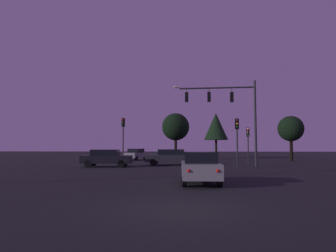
# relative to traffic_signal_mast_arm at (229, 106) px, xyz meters

# --- Properties ---
(ground_plane) EXTENTS (168.00, 168.00, 0.00)m
(ground_plane) POSITION_rel_traffic_signal_mast_arm_xyz_m (-4.00, 5.92, -5.40)
(ground_plane) COLOR black
(ground_plane) RESTS_ON ground
(traffic_signal_mast_arm) EXTENTS (7.42, 0.64, 7.67)m
(traffic_signal_mast_arm) POSITION_rel_traffic_signal_mast_arm_xyz_m (0.00, 0.00, 0.00)
(traffic_signal_mast_arm) COLOR #232326
(traffic_signal_mast_arm) RESTS_ON ground
(traffic_light_corner_left) EXTENTS (0.31, 0.36, 4.16)m
(traffic_light_corner_left) POSITION_rel_traffic_signal_mast_arm_xyz_m (0.47, -1.31, -2.45)
(traffic_light_corner_left) COLOR #232326
(traffic_light_corner_left) RESTS_ON ground
(traffic_light_corner_right) EXTENTS (0.33, 0.37, 4.77)m
(traffic_light_corner_right) POSITION_rel_traffic_signal_mast_arm_xyz_m (-10.41, 3.96, -2.05)
(traffic_light_corner_right) COLOR #232326
(traffic_light_corner_right) RESTS_ON ground
(traffic_light_median) EXTENTS (0.35, 0.38, 3.72)m
(traffic_light_median) POSITION_rel_traffic_signal_mast_arm_xyz_m (2.45, 4.12, -2.75)
(traffic_light_median) COLOR #232326
(traffic_light_median) RESTS_ON ground
(car_nearside_lane) EXTENTS (1.83, 4.25, 1.52)m
(car_nearside_lane) POSITION_rel_traffic_signal_mast_arm_xyz_m (-3.16, -12.49, -4.61)
(car_nearside_lane) COLOR gray
(car_nearside_lane) RESTS_ON ground
(car_crossing_left) EXTENTS (4.68, 1.88, 1.52)m
(car_crossing_left) POSITION_rel_traffic_signal_mast_arm_xyz_m (-5.40, 2.16, -4.61)
(car_crossing_left) COLOR #232328
(car_crossing_left) RESTS_ON ground
(car_crossing_right) EXTENTS (4.44, 1.91, 1.52)m
(car_crossing_right) POSITION_rel_traffic_signal_mast_arm_xyz_m (-10.86, -0.85, -4.61)
(car_crossing_right) COLOR black
(car_crossing_right) RESTS_ON ground
(car_far_lane) EXTENTS (2.75, 4.30, 1.52)m
(car_far_lane) POSITION_rel_traffic_signal_mast_arm_xyz_m (-10.58, 12.89, -4.61)
(car_far_lane) COLOR gray
(car_far_lane) RESTS_ON ground
(tree_behind_sign) EXTENTS (4.12, 4.12, 6.85)m
(tree_behind_sign) POSITION_rel_traffic_signal_mast_arm_xyz_m (-5.46, 18.44, -0.64)
(tree_behind_sign) COLOR black
(tree_behind_sign) RESTS_ON ground
(tree_left_far) EXTENTS (3.54, 3.54, 6.80)m
(tree_left_far) POSITION_rel_traffic_signal_mast_arm_xyz_m (0.53, 17.98, -0.62)
(tree_left_far) COLOR black
(tree_left_far) RESTS_ON ground
(tree_center_horizon) EXTENTS (3.21, 3.21, 5.66)m
(tree_center_horizon) POSITION_rel_traffic_signal_mast_arm_xyz_m (9.30, 11.77, -1.38)
(tree_center_horizon) COLOR black
(tree_center_horizon) RESTS_ON ground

